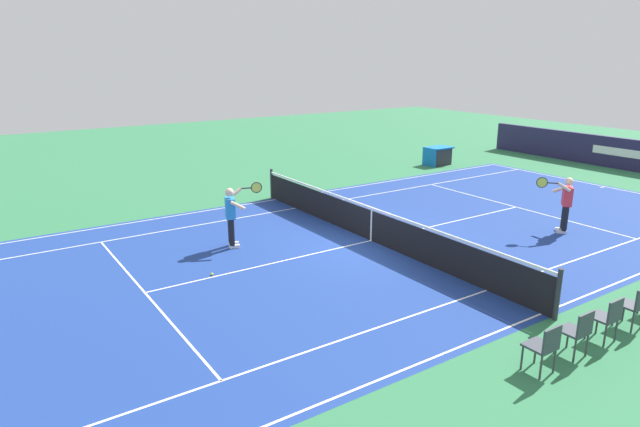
{
  "coord_description": "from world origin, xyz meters",
  "views": [
    {
      "loc": [
        9.39,
        11.47,
        5.07
      ],
      "look_at": [
        1.4,
        -0.51,
        0.9
      ],
      "focal_mm": 30.93,
      "sensor_mm": 36.0,
      "label": 1
    }
  ],
  "objects_px": {
    "equipment_cart_tarped": "(438,156)",
    "spectator_chair_4": "(578,330)",
    "spectator_chair_2": "(635,304)",
    "spectator_chair_3": "(608,316)",
    "tennis_net": "(372,224)",
    "spectator_chair_5": "(544,345)",
    "tennis_ball": "(212,274)",
    "tennis_player_near": "(232,214)",
    "tennis_player_far": "(565,202)"
  },
  "relations": [
    {
      "from": "spectator_chair_3",
      "to": "spectator_chair_4",
      "type": "bearing_deg",
      "value": 0.0
    },
    {
      "from": "tennis_net",
      "to": "tennis_ball",
      "type": "height_order",
      "value": "tennis_net"
    },
    {
      "from": "tennis_net",
      "to": "tennis_ball",
      "type": "bearing_deg",
      "value": -1.34
    },
    {
      "from": "tennis_player_near",
      "to": "spectator_chair_3",
      "type": "relative_size",
      "value": 1.93
    },
    {
      "from": "spectator_chair_2",
      "to": "equipment_cart_tarped",
      "type": "bearing_deg",
      "value": -122.37
    },
    {
      "from": "spectator_chair_5",
      "to": "equipment_cart_tarped",
      "type": "bearing_deg",
      "value": -129.91
    },
    {
      "from": "spectator_chair_5",
      "to": "equipment_cart_tarped",
      "type": "height_order",
      "value": "spectator_chair_5"
    },
    {
      "from": "tennis_player_far",
      "to": "spectator_chair_4",
      "type": "bearing_deg",
      "value": 34.94
    },
    {
      "from": "tennis_player_far",
      "to": "spectator_chair_4",
      "type": "distance_m",
      "value": 7.52
    },
    {
      "from": "spectator_chair_3",
      "to": "spectator_chair_5",
      "type": "distance_m",
      "value": 1.86
    },
    {
      "from": "tennis_ball",
      "to": "spectator_chair_5",
      "type": "distance_m",
      "value": 7.53
    },
    {
      "from": "spectator_chair_3",
      "to": "spectator_chair_5",
      "type": "relative_size",
      "value": 1.0
    },
    {
      "from": "tennis_player_far",
      "to": "spectator_chair_4",
      "type": "relative_size",
      "value": 1.93
    },
    {
      "from": "tennis_player_far",
      "to": "tennis_ball",
      "type": "height_order",
      "value": "tennis_player_far"
    },
    {
      "from": "spectator_chair_4",
      "to": "tennis_player_near",
      "type": "bearing_deg",
      "value": -73.73
    },
    {
      "from": "tennis_net",
      "to": "tennis_player_near",
      "type": "bearing_deg",
      "value": -26.29
    },
    {
      "from": "spectator_chair_2",
      "to": "spectator_chair_5",
      "type": "relative_size",
      "value": 1.0
    },
    {
      "from": "tennis_player_far",
      "to": "tennis_ball",
      "type": "relative_size",
      "value": 25.71
    },
    {
      "from": "spectator_chair_5",
      "to": "spectator_chair_2",
      "type": "bearing_deg",
      "value": 180.0
    },
    {
      "from": "tennis_net",
      "to": "equipment_cart_tarped",
      "type": "bearing_deg",
      "value": -144.14
    },
    {
      "from": "spectator_chair_2",
      "to": "spectator_chair_3",
      "type": "height_order",
      "value": "same"
    },
    {
      "from": "equipment_cart_tarped",
      "to": "tennis_net",
      "type": "bearing_deg",
      "value": 35.86
    },
    {
      "from": "tennis_net",
      "to": "tennis_player_far",
      "type": "relative_size",
      "value": 6.89
    },
    {
      "from": "equipment_cart_tarped",
      "to": "spectator_chair_5",
      "type": "bearing_deg",
      "value": 50.09
    },
    {
      "from": "equipment_cart_tarped",
      "to": "spectator_chair_4",
      "type": "bearing_deg",
      "value": 52.44
    },
    {
      "from": "spectator_chair_4",
      "to": "spectator_chair_3",
      "type": "bearing_deg",
      "value": 180.0
    },
    {
      "from": "tennis_player_far",
      "to": "spectator_chair_3",
      "type": "bearing_deg",
      "value": 39.46
    },
    {
      "from": "tennis_ball",
      "to": "spectator_chair_5",
      "type": "bearing_deg",
      "value": 112.4
    },
    {
      "from": "spectator_chair_3",
      "to": "spectator_chair_4",
      "type": "relative_size",
      "value": 1.0
    },
    {
      "from": "tennis_player_far",
      "to": "equipment_cart_tarped",
      "type": "relative_size",
      "value": 1.36
    },
    {
      "from": "tennis_player_far",
      "to": "tennis_net",
      "type": "bearing_deg",
      "value": -26.01
    },
    {
      "from": "equipment_cart_tarped",
      "to": "tennis_player_far",
      "type": "bearing_deg",
      "value": 64.88
    },
    {
      "from": "tennis_ball",
      "to": "spectator_chair_3",
      "type": "bearing_deg",
      "value": 124.23
    },
    {
      "from": "tennis_player_far",
      "to": "spectator_chair_5",
      "type": "xyz_separation_m",
      "value": [
        7.09,
        4.3,
        -0.41
      ]
    },
    {
      "from": "tennis_player_near",
      "to": "spectator_chair_5",
      "type": "relative_size",
      "value": 1.93
    },
    {
      "from": "spectator_chair_4",
      "to": "equipment_cart_tarped",
      "type": "relative_size",
      "value": 0.7
    },
    {
      "from": "tennis_player_near",
      "to": "equipment_cart_tarped",
      "type": "xyz_separation_m",
      "value": [
        -13.1,
        -5.25,
        -0.49
      ]
    },
    {
      "from": "tennis_net",
      "to": "spectator_chair_4",
      "type": "relative_size",
      "value": 13.3
    },
    {
      "from": "tennis_net",
      "to": "spectator_chair_5",
      "type": "bearing_deg",
      "value": 74.43
    },
    {
      "from": "tennis_net",
      "to": "spectator_chair_3",
      "type": "distance_m",
      "value": 6.83
    },
    {
      "from": "spectator_chair_2",
      "to": "spectator_chair_3",
      "type": "relative_size",
      "value": 1.0
    },
    {
      "from": "tennis_player_far",
      "to": "tennis_player_near",
      "type": "bearing_deg",
      "value": -26.13
    },
    {
      "from": "spectator_chair_4",
      "to": "spectator_chair_5",
      "type": "distance_m",
      "value": 0.93
    },
    {
      "from": "tennis_ball",
      "to": "spectator_chair_3",
      "type": "height_order",
      "value": "spectator_chair_3"
    },
    {
      "from": "tennis_player_near",
      "to": "spectator_chair_4",
      "type": "relative_size",
      "value": 1.93
    },
    {
      "from": "tennis_net",
      "to": "equipment_cart_tarped",
      "type": "height_order",
      "value": "tennis_net"
    },
    {
      "from": "spectator_chair_2",
      "to": "equipment_cart_tarped",
      "type": "distance_m",
      "value": 16.34
    },
    {
      "from": "spectator_chair_2",
      "to": "tennis_net",
      "type": "bearing_deg",
      "value": -82.59
    },
    {
      "from": "spectator_chair_3",
      "to": "tennis_player_far",
      "type": "bearing_deg",
      "value": -140.54
    },
    {
      "from": "tennis_net",
      "to": "spectator_chair_3",
      "type": "height_order",
      "value": "tennis_net"
    }
  ]
}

